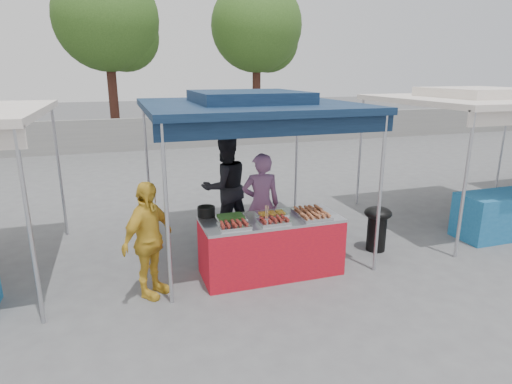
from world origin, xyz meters
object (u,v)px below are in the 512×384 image
object	(u,v)px
wok_burner	(377,225)
vendor_woman	(261,204)
helper_man	(225,187)
vendor_table	(271,246)
cooking_pot	(206,212)
customer_person	(148,240)

from	to	relation	value
wok_burner	vendor_woman	world-z (taller)	vendor_woman
vendor_woman	helper_man	distance (m)	0.99
vendor_table	vendor_woman	distance (m)	0.84
cooking_pot	wok_burner	distance (m)	2.85
vendor_woman	helper_man	xyz separation A→B (m)	(-0.35, 0.92, 0.08)
cooking_pot	helper_man	world-z (taller)	helper_man
vendor_woman	helper_man	bearing A→B (deg)	-59.88
cooking_pot	helper_man	bearing A→B (deg)	64.66
cooking_pot	wok_burner	bearing A→B (deg)	-2.43
wok_burner	customer_person	bearing A→B (deg)	-150.32
wok_burner	helper_man	size ratio (longest dim) A/B	0.41
vendor_table	vendor_woman	size ratio (longest dim) A/B	1.21
cooking_pot	customer_person	distance (m)	1.00
wok_burner	vendor_woman	size ratio (longest dim) A/B	0.45
cooking_pot	vendor_woman	xyz separation A→B (m)	(0.96, 0.37, -0.10)
customer_person	helper_man	bearing A→B (deg)	4.06
cooking_pot	wok_burner	xyz separation A→B (m)	(2.81, -0.12, -0.48)
wok_burner	customer_person	xyz separation A→B (m)	(-3.67, -0.36, 0.33)
cooking_pot	customer_person	xyz separation A→B (m)	(-0.86, -0.48, -0.15)
wok_burner	helper_man	distance (m)	2.65
customer_person	vendor_table	bearing A→B (deg)	-42.34
helper_man	cooking_pot	bearing A→B (deg)	52.39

